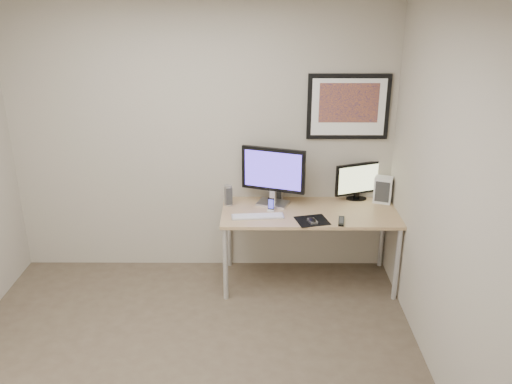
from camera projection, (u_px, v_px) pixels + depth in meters
floor at (185, 375)px, 3.95m from camera, size 3.60×3.60×0.00m
room at (182, 141)px, 3.78m from camera, size 3.60×3.60×3.60m
desk at (309, 218)px, 4.97m from camera, size 1.60×0.70×0.73m
framed_art at (348, 107)px, 4.93m from camera, size 0.75×0.04×0.60m
monitor_large at (273, 174)px, 4.98m from camera, size 0.58×0.28×0.55m
monitor_tv at (358, 180)px, 5.14m from camera, size 0.44×0.19×0.36m
speaker_left at (228, 195)px, 5.04m from camera, size 0.10×0.10×0.20m
speaker_right at (279, 189)px, 5.19m from camera, size 0.10×0.10×0.19m
phone_dock at (271, 204)px, 4.92m from camera, size 0.07×0.07×0.13m
keyboard at (258, 216)px, 4.81m from camera, size 0.47×0.16×0.02m
mousepad at (312, 221)px, 4.74m from camera, size 0.32×0.30×0.00m
mouse at (312, 220)px, 4.70m from camera, size 0.09×0.12×0.04m
remote at (341, 221)px, 4.71m from camera, size 0.08×0.19×0.02m
fan_unit at (383, 190)px, 5.10m from camera, size 0.20×0.17×0.25m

